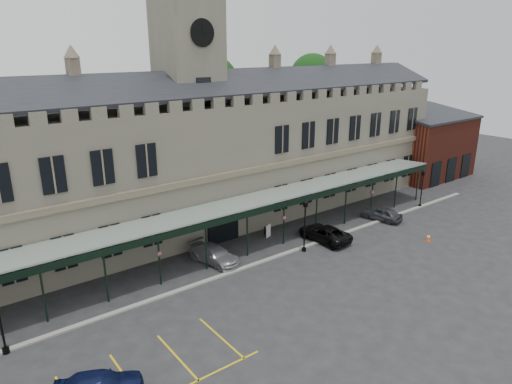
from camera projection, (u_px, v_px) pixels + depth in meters
ground at (306, 290)px, 33.20m from camera, size 140.00×140.00×0.00m
station_building at (193, 162)px, 43.27m from camera, size 60.00×10.36×17.30m
clock_tower at (189, 90)px, 41.29m from camera, size 5.60×5.60×24.80m
canopy at (245, 229)px, 38.12m from camera, size 50.00×4.10×4.30m
brick_annex at (426, 145)px, 61.30m from camera, size 12.40×8.36×9.23m
kerb at (260, 262)px, 37.35m from camera, size 60.00×0.40×0.12m
parking_markings at (131, 384)px, 24.02m from camera, size 16.00×6.00×0.01m
tree_behind_mid at (212, 83)px, 52.81m from camera, size 6.00×6.00×16.00m
tree_behind_right at (312, 77)px, 62.00m from camera, size 6.00×6.00×16.00m
lamp_post_mid at (305, 220)px, 38.67m from camera, size 0.45×0.45×4.80m
lamp_post_right at (422, 185)px, 49.53m from camera, size 0.40×0.40×4.26m
traffic_cone at (428, 238)px, 41.46m from camera, size 0.44×0.44×0.69m
sign_board at (268, 231)px, 42.23m from camera, size 0.69×0.29×1.22m
bollard_left at (216, 248)px, 39.04m from camera, size 0.16×0.16×0.91m
bollard_right at (265, 231)px, 42.86m from camera, size 0.14×0.14×0.81m
car_taxi at (214, 254)px, 37.31m from camera, size 2.86×5.11×1.40m
car_van at (324, 233)px, 41.47m from camera, size 2.76×5.33×1.44m
car_right_a at (381, 213)px, 46.35m from camera, size 2.59×4.41×1.41m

